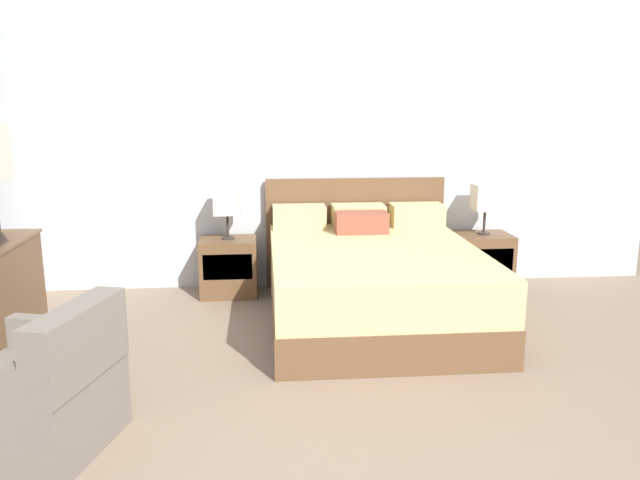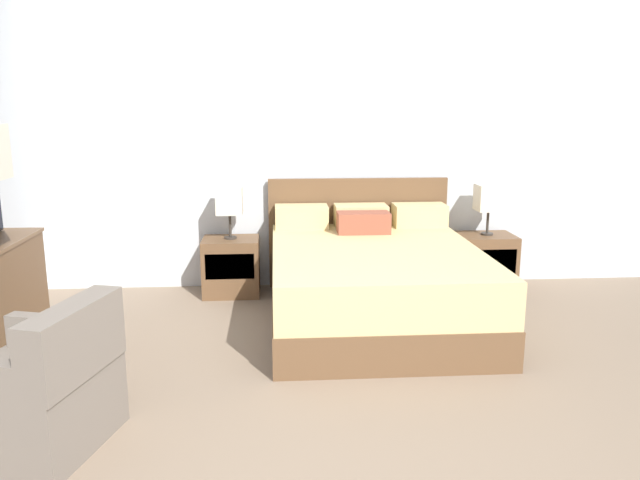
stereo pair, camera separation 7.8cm
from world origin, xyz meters
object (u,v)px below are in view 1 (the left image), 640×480
object	(u,v)px
table_lamp_right	(486,198)
nightstand_right	(482,261)
table_lamp_left	(227,202)
armchair_by_window	(41,396)
nightstand_left	(229,267)
bed	(372,280)

from	to	relation	value
table_lamp_right	nightstand_right	bearing A→B (deg)	-90.00
table_lamp_left	nightstand_right	bearing A→B (deg)	-0.04
armchair_by_window	nightstand_left	bearing A→B (deg)	72.54
nightstand_right	table_lamp_right	size ratio (longest dim) A/B	1.11
bed	nightstand_left	size ratio (longest dim) A/B	4.07
nightstand_left	table_lamp_right	world-z (taller)	table_lamp_right
table_lamp_left	table_lamp_right	xyz separation A→B (m)	(2.35, 0.00, 0.00)
nightstand_left	table_lamp_left	bearing A→B (deg)	90.00
nightstand_right	armchair_by_window	world-z (taller)	armchair_by_window
bed	table_lamp_right	bearing A→B (deg)	33.25
bed	nightstand_right	size ratio (longest dim) A/B	4.07
bed	nightstand_right	bearing A→B (deg)	33.20
bed	table_lamp_right	world-z (taller)	bed
table_lamp_right	armchair_by_window	size ratio (longest dim) A/B	0.55
nightstand_left	table_lamp_right	bearing A→B (deg)	0.04
table_lamp_right	nightstand_left	bearing A→B (deg)	-179.96
table_lamp_right	armchair_by_window	world-z (taller)	table_lamp_right
table_lamp_left	bed	bearing A→B (deg)	-33.26
nightstand_right	armchair_by_window	bearing A→B (deg)	-141.23
bed	armchair_by_window	xyz separation A→B (m)	(-1.97, -1.76, -0.04)
bed	table_lamp_right	xyz separation A→B (m)	(1.18, 0.77, 0.52)
table_lamp_left	armchair_by_window	xyz separation A→B (m)	(-0.79, -2.53, -0.57)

